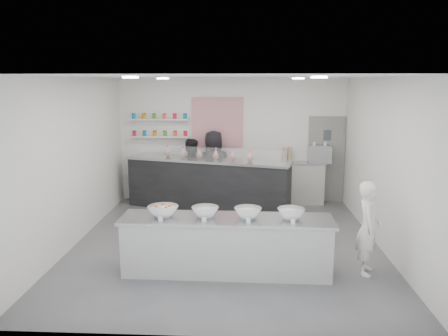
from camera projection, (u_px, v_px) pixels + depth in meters
The scene contains 26 objects.
floor at pixel (226, 243), 8.02m from camera, with size 6.00×6.00×0.00m, color #515156.
ceiling at pixel (227, 77), 7.44m from camera, with size 6.00×6.00×0.00m, color white.
back_wall at pixel (232, 141), 10.67m from camera, with size 5.50×5.50×0.00m, color white.
left_wall at pixel (74, 162), 7.86m from camera, with size 6.00×6.00×0.00m, color white.
right_wall at pixel (384, 164), 7.60m from camera, with size 6.00×6.00×0.00m, color white.
back_door at pixel (326, 160), 10.62m from camera, with size 0.88×0.04×2.10m, color gray.
pattern_panel at pixel (217, 122), 10.57m from camera, with size 1.25×0.03×1.20m, color #B72C49.
jar_shelf_lower at pixel (160, 137), 10.64m from camera, with size 1.45×0.22×0.04m, color silver.
jar_shelf_upper at pixel (160, 119), 10.55m from camera, with size 1.45×0.22×0.04m, color silver.
preserve_jars at pixel (160, 125), 10.56m from camera, with size 1.45×0.10×0.56m, color red, non-canonical shape.
downlight_0 at pixel (130, 77), 6.53m from camera, with size 0.24×0.24×0.02m, color white.
downlight_1 at pixel (319, 77), 6.39m from camera, with size 0.24×0.24×0.02m, color white.
downlight_2 at pixel (163, 79), 9.08m from camera, with size 0.24×0.24×0.02m, color white.
downlight_3 at pixel (298, 78), 8.94m from camera, with size 0.24×0.24×0.02m, color white.
prep_counter at pixel (226, 245), 6.72m from camera, with size 3.24×0.74×0.88m, color #ADADA8.
back_bar at pixel (208, 184), 10.06m from camera, with size 3.82×0.70×1.18m, color black.
sneeze_guard at pixel (202, 154), 9.60m from camera, with size 3.77×0.02×0.32m, color white.
espresso_ledge at pixel (295, 183), 10.57m from camera, with size 1.36×0.43×1.01m, color #ADADA8.
espresso_machine at pixel (319, 154), 10.41m from camera, with size 0.53×0.36×0.40m, color #93969E.
cup_stacks at pixel (287, 155), 10.45m from camera, with size 0.24×0.24×0.36m, color tan, non-canonical shape.
prep_bowls at pixel (226, 213), 6.61m from camera, with size 2.36×0.51×0.17m, color white, non-canonical shape.
label_cards at pixel (226, 227), 6.11m from camera, with size 2.01×0.04×0.07m, color white, non-canonical shape.
cookie_bags at pixel (207, 153), 9.92m from camera, with size 2.14×0.14×0.26m, color pink, non-canonical shape.
woman_prep at pixel (368, 228), 6.64m from camera, with size 0.53×0.35×1.46m, color white.
staff_left at pixel (190, 172), 10.38m from camera, with size 0.78×0.61×1.60m, color black.
staff_right at pixel (214, 168), 10.41m from camera, with size 0.88×0.57×1.79m, color black.
Camera 1 is at (0.33, -7.59, 2.92)m, focal length 35.00 mm.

